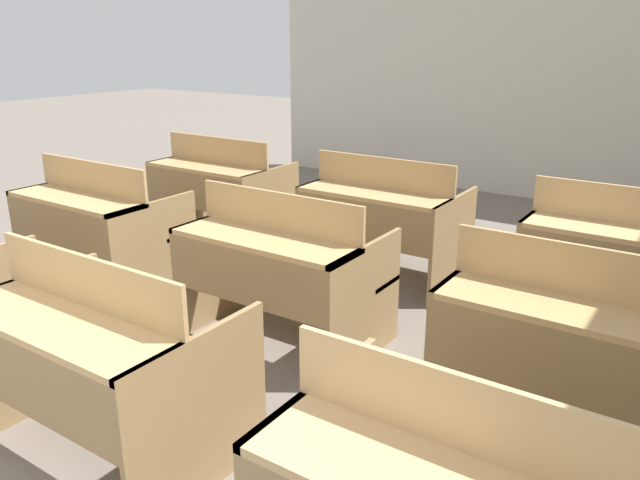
# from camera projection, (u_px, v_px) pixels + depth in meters

# --- Properties ---
(wall_back) EXTENTS (6.26, 0.06, 2.98)m
(wall_back) POSITION_uv_depth(u_px,v_px,m) (522.00, 62.00, 6.78)
(wall_back) COLOR beige
(wall_back) RESTS_ON ground_plane
(bench_front_center) EXTENTS (1.12, 0.77, 0.93)m
(bench_front_center) POSITION_uv_depth(u_px,v_px,m) (99.00, 356.00, 2.66)
(bench_front_center) COLOR olive
(bench_front_center) RESTS_ON ground_plane
(bench_second_left) EXTENTS (1.12, 0.77, 0.93)m
(bench_second_left) POSITION_uv_depth(u_px,v_px,m) (99.00, 223.00, 4.53)
(bench_second_left) COLOR #94764C
(bench_second_left) RESTS_ON ground_plane
(bench_second_center) EXTENTS (1.12, 0.77, 0.93)m
(bench_second_center) POSITION_uv_depth(u_px,v_px,m) (282.00, 268.00, 3.67)
(bench_second_center) COLOR #93754A
(bench_second_center) RESTS_ON ground_plane
(bench_second_right) EXTENTS (1.12, 0.77, 0.93)m
(bench_second_right) POSITION_uv_depth(u_px,v_px,m) (573.00, 343.00, 2.78)
(bench_second_right) COLOR olive
(bench_second_right) RESTS_ON ground_plane
(bench_third_left) EXTENTS (1.12, 0.77, 0.93)m
(bench_third_left) POSITION_uv_depth(u_px,v_px,m) (220.00, 189.00, 5.55)
(bench_third_left) COLOR olive
(bench_third_left) RESTS_ON ground_plane
(bench_third_center) EXTENTS (1.12, 0.77, 0.93)m
(bench_third_center) POSITION_uv_depth(u_px,v_px,m) (383.00, 218.00, 4.66)
(bench_third_center) COLOR olive
(bench_third_center) RESTS_ON ground_plane
(bench_third_right) EXTENTS (1.12, 0.77, 0.93)m
(bench_third_right) POSITION_uv_depth(u_px,v_px,m) (622.00, 260.00, 3.79)
(bench_third_right) COLOR #9A7C52
(bench_third_right) RESTS_ON ground_plane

